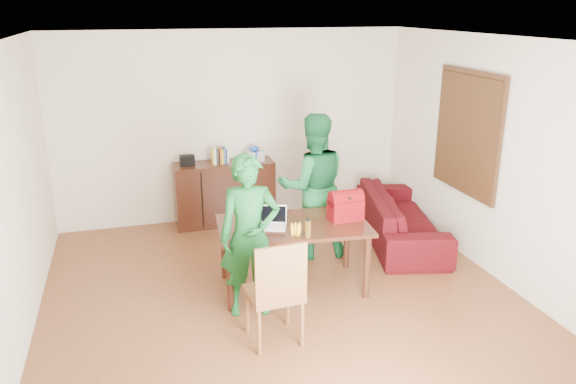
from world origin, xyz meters
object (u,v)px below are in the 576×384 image
object	(u,v)px
chair	(275,312)
bottle	(308,228)
table	(293,232)
person_near	(250,236)
laptop	(272,224)
person_far	(313,186)
sofa	(401,217)
red_bag	(346,208)

from	to	relation	value
chair	bottle	xyz separation A→B (m)	(0.51, 0.58, 0.55)
table	bottle	bearing A→B (deg)	-78.50
person_near	laptop	distance (m)	0.45
chair	laptop	distance (m)	1.07
person_far	sofa	xyz separation A→B (m)	(1.28, 0.12, -0.59)
chair	sofa	world-z (taller)	chair
table	person_far	distance (m)	0.95
sofa	person_far	bearing A→B (deg)	108.86
person_near	sofa	distance (m)	2.71
table	bottle	size ratio (longest dim) A/B	8.46
person_near	bottle	size ratio (longest dim) A/B	8.31
person_far	person_near	bearing A→B (deg)	53.38
person_far	sofa	size ratio (longest dim) A/B	0.84
table	chair	distance (m)	1.13
laptop	sofa	world-z (taller)	laptop
laptop	person_far	bearing A→B (deg)	68.12
laptop	chair	bearing A→B (deg)	-83.84
sofa	bottle	bearing A→B (deg)	140.16
sofa	chair	bearing A→B (deg)	143.39
bottle	sofa	xyz separation A→B (m)	(1.73, 1.29, -0.55)
bottle	red_bag	distance (m)	0.65
person_far	red_bag	xyz separation A→B (m)	(0.10, -0.82, -0.01)
laptop	sofa	distance (m)	2.28
table	laptop	world-z (taller)	laptop
chair	sofa	xyz separation A→B (m)	(2.24, 1.87, 0.01)
person_near	laptop	bearing A→B (deg)	52.10
red_bag	bottle	bearing A→B (deg)	-150.46
person_far	bottle	xyz separation A→B (m)	(-0.45, -1.17, -0.04)
laptop	bottle	world-z (taller)	laptop
chair	sofa	size ratio (longest dim) A/B	0.49
red_bag	sofa	size ratio (longest dim) A/B	0.17
chair	bottle	bearing A→B (deg)	45.11
table	person_near	bearing A→B (deg)	-141.40
bottle	red_bag	size ratio (longest dim) A/B	0.55
person_near	person_far	distance (m)	1.56
laptop	sofa	bearing A→B (deg)	44.87
chair	person_far	xyz separation A→B (m)	(0.96, 1.75, 0.59)
table	person_far	world-z (taller)	person_far
person_near	sofa	bearing A→B (deg)	34.84
person_far	table	bearing A→B (deg)	63.78
table	bottle	distance (m)	0.43
chair	bottle	distance (m)	0.95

